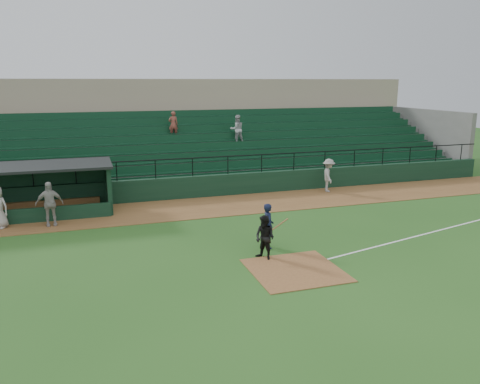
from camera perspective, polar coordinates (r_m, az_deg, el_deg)
name	(u,v)px	position (r m, az deg, el deg)	size (l,w,h in m)	color
ground	(284,260)	(17.26, 5.24, -8.14)	(90.00, 90.00, 0.00)	#25531B
warning_track	(222,206)	(24.44, -2.20, -1.64)	(40.00, 4.00, 0.03)	brown
home_plate_dirt	(295,270)	(16.41, 6.64, -9.27)	(3.00, 3.00, 0.03)	brown
foul_line	(443,229)	(22.41, 23.15, -4.12)	(18.00, 0.09, 0.01)	white
stadium_structure	(186,142)	(32.09, -6.43, 6.00)	(38.00, 13.08, 6.40)	black
dugout	(15,187)	(24.99, -25.31, 0.52)	(8.90, 3.20, 2.42)	black
batter_at_plate	(268,226)	(18.21, 3.41, -4.05)	(1.03, 0.70, 1.74)	black
umpire	(265,238)	(17.05, 2.99, -5.48)	(0.78, 0.61, 1.61)	black
runner	(329,175)	(27.75, 10.55, 1.98)	(1.23, 0.71, 1.90)	#99958F
dugout_player_a	(49,204)	(22.42, -21.85, -1.31)	(1.16, 0.48, 1.97)	#A7A19C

